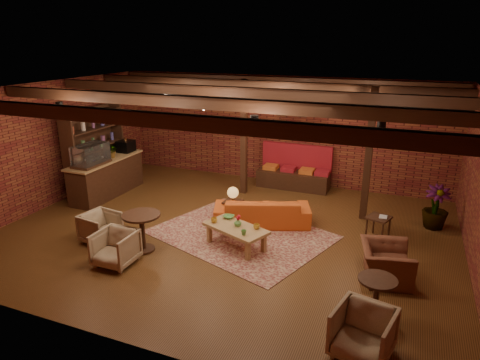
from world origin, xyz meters
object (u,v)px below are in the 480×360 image
at_px(round_table_right, 376,292).
at_px(plant_tall, 442,165).
at_px(armchair_right, 386,257).
at_px(armchair_a, 100,226).
at_px(sofa, 262,211).
at_px(side_table_book, 379,218).
at_px(coffee_table, 236,229).
at_px(side_table_lamp, 233,195).
at_px(round_table_left, 142,226).
at_px(armchair_far, 363,331).
at_px(armchair_b, 115,246).

relative_size(round_table_right, plant_tall, 0.23).
height_order(armchair_right, round_table_right, armchair_right).
bearing_deg(armchair_a, sofa, -45.22).
distance_m(sofa, side_table_book, 2.64).
relative_size(sofa, coffee_table, 1.48).
xyz_separation_m(side_table_book, plant_tall, (1.17, 1.06, 1.07)).
bearing_deg(side_table_lamp, round_table_left, -118.42).
distance_m(armchair_right, round_table_right, 1.28).
relative_size(side_table_lamp, side_table_book, 1.48).
relative_size(coffee_table, armchair_a, 2.10).
relative_size(armchair_right, armchair_far, 1.26).
distance_m(side_table_book, round_table_right, 3.01).
bearing_deg(side_table_book, armchair_b, -146.15).
xyz_separation_m(round_table_left, armchair_a, (-1.08, 0.00, -0.19)).
height_order(coffee_table, armchair_a, armchair_a).
bearing_deg(armchair_b, sofa, 54.62).
height_order(sofa, coffee_table, coffee_table).
height_order(armchair_b, armchair_right, armchair_right).
distance_m(armchair_right, side_table_book, 1.74).
distance_m(sofa, armchair_b, 3.52).
bearing_deg(armchair_b, side_table_lamp, 64.73).
xyz_separation_m(sofa, armchair_far, (2.76, -3.69, 0.07)).
relative_size(round_table_left, plant_tall, 0.26).
bearing_deg(armchair_far, coffee_table, 153.16).
bearing_deg(coffee_table, armchair_a, -163.06).
bearing_deg(armchair_far, armchair_b, -177.21).
xyz_separation_m(side_table_lamp, armchair_b, (-1.31, -2.80, -0.28)).
bearing_deg(armchair_a, coffee_table, -64.87).
relative_size(side_table_lamp, armchair_right, 0.86).
bearing_deg(side_table_book, armchair_far, -88.07).
height_order(armchair_far, plant_tall, plant_tall).
xyz_separation_m(armchair_a, armchair_b, (0.92, -0.69, 0.02)).
distance_m(armchair_a, round_table_right, 5.82).
height_order(round_table_left, armchair_far, round_table_left).
xyz_separation_m(round_table_left, round_table_right, (4.71, -0.56, -0.08)).
distance_m(armchair_b, side_table_book, 5.60).
height_order(coffee_table, side_table_book, coffee_table).
bearing_deg(round_table_left, round_table_right, -6.83).
distance_m(armchair_b, plant_tall, 7.26).
relative_size(coffee_table, plant_tall, 0.49).
bearing_deg(armchair_right, round_table_left, 86.57).
bearing_deg(armchair_b, plant_tall, 35.43).
bearing_deg(side_table_book, plant_tall, 42.10).
bearing_deg(armchair_a, armchair_right, -74.84).
height_order(sofa, armchair_b, armchair_b).
bearing_deg(armchair_b, armchair_a, 143.01).
distance_m(coffee_table, plant_tall, 4.85).
xyz_separation_m(armchair_far, plant_tall, (1.04, 4.99, 1.14)).
height_order(sofa, round_table_left, round_table_left).
bearing_deg(armchair_a, armchair_b, -118.56).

